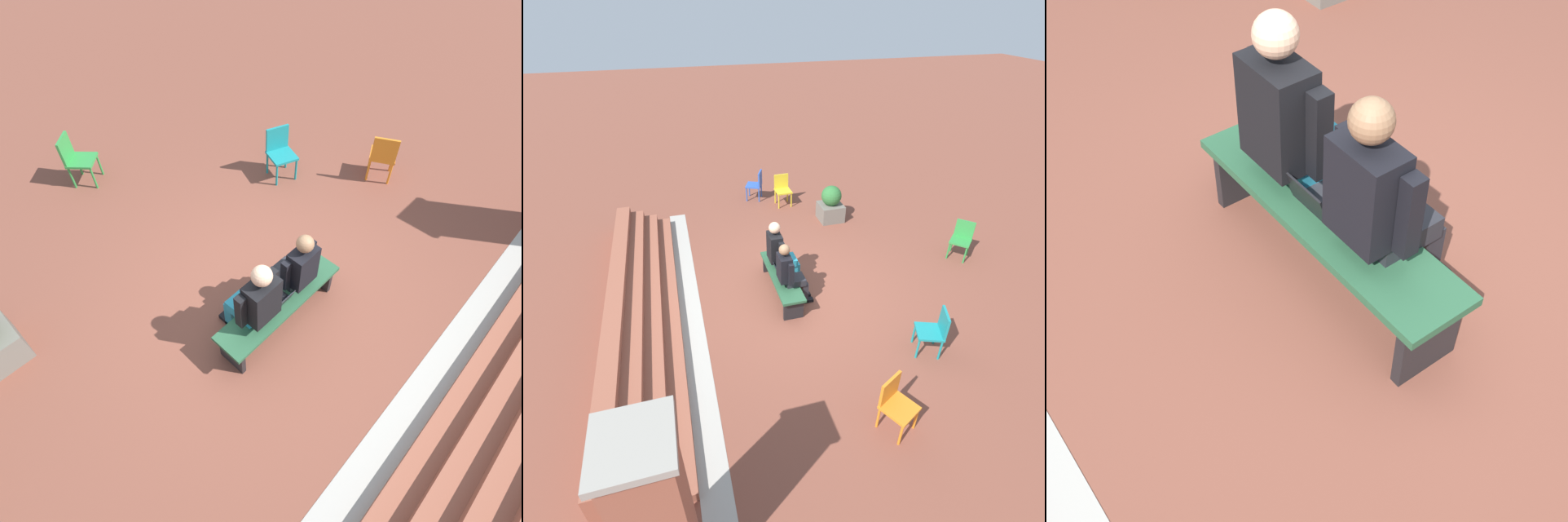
# 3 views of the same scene
# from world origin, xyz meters

# --- Properties ---
(ground_plane) EXTENTS (60.00, 60.00, 0.00)m
(ground_plane) POSITION_xyz_m (0.00, 0.00, 0.00)
(ground_plane) COLOR brown
(concrete_strip) EXTENTS (8.00, 0.40, 0.01)m
(concrete_strip) POSITION_xyz_m (0.12, 2.05, 0.00)
(concrete_strip) COLOR #A8A399
(concrete_strip) RESTS_ON ground
(brick_steps) EXTENTS (7.20, 1.20, 0.60)m
(brick_steps) POSITION_xyz_m (0.12, 3.00, 0.22)
(brick_steps) COLOR #93513D
(brick_steps) RESTS_ON ground
(brick_pillar_left_of_steps) EXTENTS (0.64, 0.64, 2.33)m
(brick_pillar_left_of_steps) POSITION_xyz_m (-4.12, 2.56, 1.18)
(brick_pillar_left_of_steps) COLOR #93513D
(brick_pillar_left_of_steps) RESTS_ON ground
(bench) EXTENTS (1.80, 0.44, 0.45)m
(bench) POSITION_xyz_m (0.12, 0.23, 0.35)
(bench) COLOR #285638
(bench) RESTS_ON ground
(person_student) EXTENTS (0.53, 0.67, 1.32)m
(person_student) POSITION_xyz_m (-0.21, 0.16, 0.71)
(person_student) COLOR #232328
(person_student) RESTS_ON ground
(person_adult) EXTENTS (0.58, 0.74, 1.41)m
(person_adult) POSITION_xyz_m (0.48, 0.16, 0.75)
(person_adult) COLOR teal
(person_adult) RESTS_ON ground
(laptop) EXTENTS (0.32, 0.29, 0.21)m
(laptop) POSITION_xyz_m (0.17, 0.24, 0.50)
(laptop) COLOR black
(laptop) RESTS_ON bench
(plastic_chair_far_left) EXTENTS (0.57, 0.57, 0.84)m
(plastic_chair_far_left) POSITION_xyz_m (-3.16, -0.44, 0.48)
(plastic_chair_far_left) COLOR orange
(plastic_chair_far_left) RESTS_ON ground
(plastic_chair_mid_courtyard) EXTENTS (0.55, 0.55, 0.84)m
(plastic_chair_mid_courtyard) POSITION_xyz_m (4.57, -0.26, 0.48)
(plastic_chair_mid_courtyard) COLOR #2D56B7
(plastic_chair_mid_courtyard) RESTS_ON ground
(plastic_chair_far_right) EXTENTS (0.43, 0.43, 0.84)m
(plastic_chair_far_right) POSITION_xyz_m (4.06, -0.88, 0.48)
(plastic_chair_far_right) COLOR gold
(plastic_chair_far_right) RESTS_ON ground
(plastic_chair_foreground) EXTENTS (0.54, 0.54, 0.84)m
(plastic_chair_foreground) POSITION_xyz_m (-2.09, -1.75, 0.48)
(plastic_chair_foreground) COLOR teal
(plastic_chair_foreground) RESTS_ON ground
(plastic_chair_by_pillar) EXTENTS (0.59, 0.59, 0.84)m
(plastic_chair_by_pillar) POSITION_xyz_m (0.35, -4.02, 0.48)
(plastic_chair_by_pillar) COLOR #2D893D
(plastic_chair_by_pillar) RESTS_ON ground
(planter) EXTENTS (0.60, 0.60, 0.94)m
(planter) POSITION_xyz_m (2.80, -1.84, 0.44)
(planter) COLOR #6B665B
(planter) RESTS_ON ground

